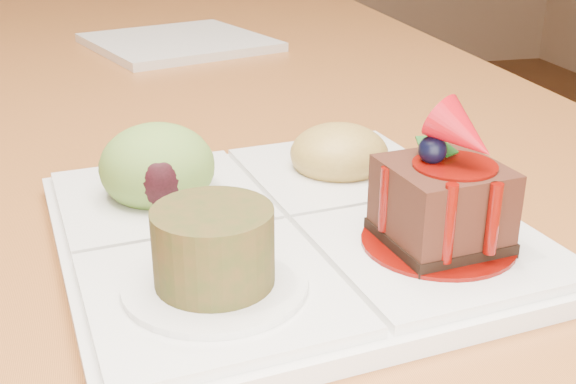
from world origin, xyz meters
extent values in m
cube|color=#A15B29|center=(0.00, 0.00, 0.73)|extent=(1.00, 1.80, 0.04)
cylinder|color=#A15B29|center=(0.44, 0.84, 0.35)|extent=(0.06, 0.06, 0.71)
cylinder|color=black|center=(1.03, 0.50, 0.19)|extent=(0.03, 0.03, 0.38)
cylinder|color=black|center=(0.74, 0.37, 0.19)|extent=(0.03, 0.03, 0.38)
cube|color=silver|center=(0.13, -0.43, 0.76)|extent=(0.32, 0.32, 0.01)
cube|color=silver|center=(0.20, -0.49, 0.77)|extent=(0.15, 0.15, 0.01)
cube|color=silver|center=(0.07, -0.51, 0.77)|extent=(0.15, 0.15, 0.01)
cube|color=silver|center=(0.05, -0.37, 0.77)|extent=(0.15, 0.15, 0.01)
cube|color=silver|center=(0.18, -0.35, 0.77)|extent=(0.15, 0.15, 0.01)
cylinder|color=#590703|center=(0.20, -0.49, 0.77)|extent=(0.09, 0.09, 0.00)
cube|color=black|center=(0.20, -0.49, 0.77)|extent=(0.07, 0.07, 0.01)
cube|color=#391B0F|center=(0.20, -0.49, 0.80)|extent=(0.07, 0.07, 0.04)
cylinder|color=#590703|center=(0.20, -0.49, 0.82)|extent=(0.05, 0.05, 0.00)
sphere|color=black|center=(0.20, -0.49, 0.83)|extent=(0.02, 0.02, 0.02)
cone|color=#A90A14|center=(0.21, -0.50, 0.84)|extent=(0.05, 0.05, 0.04)
cube|color=#144C13|center=(0.21, -0.48, 0.82)|extent=(0.02, 0.02, 0.01)
cube|color=#144C13|center=(0.20, -0.47, 0.82)|extent=(0.01, 0.02, 0.01)
cylinder|color=#590703|center=(0.19, -0.52, 0.80)|extent=(0.01, 0.01, 0.05)
cylinder|color=#590703|center=(0.22, -0.52, 0.80)|extent=(0.01, 0.01, 0.04)
cylinder|color=#590703|center=(0.17, -0.48, 0.80)|extent=(0.01, 0.01, 0.04)
cylinder|color=silver|center=(0.07, -0.51, 0.77)|extent=(0.10, 0.10, 0.00)
cylinder|color=#4D3216|center=(0.07, -0.51, 0.79)|extent=(0.06, 0.06, 0.04)
cylinder|color=#432B0E|center=(0.07, -0.51, 0.81)|extent=(0.05, 0.05, 0.00)
ellipsoid|color=#547B32|center=(0.05, -0.37, 0.79)|extent=(0.08, 0.08, 0.06)
ellipsoid|color=black|center=(0.05, -0.40, 0.79)|extent=(0.04, 0.03, 0.03)
ellipsoid|color=#A6863C|center=(0.18, -0.35, 0.78)|extent=(0.07, 0.07, 0.04)
cube|color=red|center=(0.20, -0.35, 0.78)|extent=(0.02, 0.02, 0.02)
cube|color=#4B7F1B|center=(0.19, -0.34, 0.78)|extent=(0.02, 0.02, 0.02)
cube|color=red|center=(0.18, -0.34, 0.78)|extent=(0.02, 0.02, 0.02)
cube|color=#4B7F1B|center=(0.17, -0.35, 0.79)|extent=(0.02, 0.02, 0.02)
cube|color=red|center=(0.17, -0.36, 0.78)|extent=(0.02, 0.02, 0.01)
cube|color=#4B7F1B|center=(0.18, -0.37, 0.78)|extent=(0.02, 0.02, 0.01)
cube|color=red|center=(0.19, -0.37, 0.78)|extent=(0.02, 0.02, 0.02)
cube|color=#4B7F1B|center=(0.19, -0.36, 0.78)|extent=(0.02, 0.02, 0.01)
cube|color=silver|center=(0.12, 0.20, 0.76)|extent=(0.29, 0.29, 0.01)
camera|label=1|loc=(0.03, -0.84, 0.96)|focal=45.00mm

